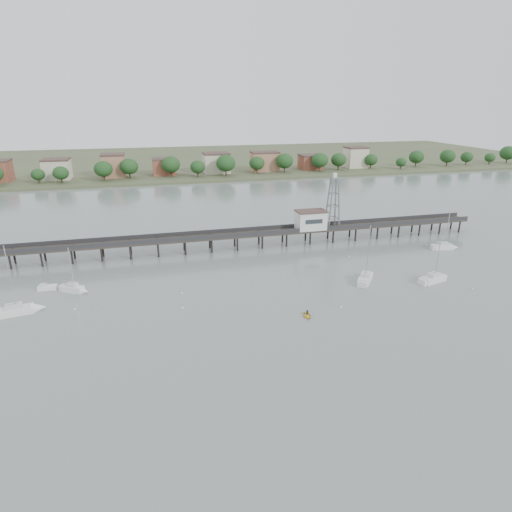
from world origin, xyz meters
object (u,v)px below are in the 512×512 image
at_px(sailboat_a, 23,310).
at_px(white_tender, 47,288).
at_px(lattice_tower, 333,203).
at_px(sailboat_d, 437,278).
at_px(pier, 223,236).
at_px(sailboat_c, 366,277).
at_px(sailboat_e, 447,247).
at_px(yellow_dinghy, 307,316).
at_px(sailboat_b, 76,289).

distance_m(sailboat_a, white_tender, 10.66).
relative_size(lattice_tower, sailboat_d, 1.16).
xyz_separation_m(pier, sailboat_a, (-43.58, -27.26, -3.16)).
relative_size(pier, lattice_tower, 9.68).
relative_size(pier, sailboat_d, 11.21).
xyz_separation_m(sailboat_a, sailboat_c, (71.42, -1.14, 0.00)).
bearing_deg(sailboat_d, pier, 127.52).
xyz_separation_m(sailboat_e, yellow_dinghy, (-50.55, -27.13, -0.65)).
relative_size(sailboat_b, white_tender, 2.69).
distance_m(pier, lattice_tower, 32.34).
distance_m(white_tender, yellow_dinghy, 55.85).
xyz_separation_m(pier, sailboat_e, (59.05, -14.77, -3.14)).
height_order(sailboat_d, sailboat_c, sailboat_c).
bearing_deg(sailboat_a, pier, 21.12).
height_order(sailboat_a, yellow_dinghy, sailboat_a).
bearing_deg(sailboat_c, pier, 83.07).
distance_m(pier, sailboat_c, 39.90).
bearing_deg(pier, sailboat_b, -150.53).
height_order(pier, yellow_dinghy, pier).
distance_m(sailboat_b, sailboat_d, 79.05).
height_order(lattice_tower, white_tender, lattice_tower).
distance_m(pier, yellow_dinghy, 42.92).
height_order(sailboat_a, sailboat_e, sailboat_a).
bearing_deg(sailboat_c, sailboat_d, -68.42).
bearing_deg(sailboat_c, lattice_tower, 31.30).
bearing_deg(white_tender, lattice_tower, 14.09).
relative_size(pier, sailboat_b, 14.51).
xyz_separation_m(sailboat_a, white_tender, (2.17, 10.43, -0.18)).
xyz_separation_m(lattice_tower, sailboat_c, (-3.66, -28.40, -10.46)).
relative_size(pier, yellow_dinghy, 54.03).
distance_m(sailboat_c, white_tender, 70.21).
xyz_separation_m(pier, white_tender, (-41.41, -16.83, -3.34)).
distance_m(pier, sailboat_a, 51.50).
bearing_deg(sailboat_e, yellow_dinghy, -140.34).
bearing_deg(white_tender, sailboat_d, -9.79).
height_order(lattice_tower, sailboat_b, lattice_tower).
distance_m(sailboat_d, sailboat_e, 24.38).
bearing_deg(sailboat_a, sailboat_e, -3.97).
distance_m(lattice_tower, yellow_dinghy, 49.07).
relative_size(pier, sailboat_e, 13.16).
relative_size(sailboat_b, sailboat_d, 0.77).
height_order(lattice_tower, sailboat_a, lattice_tower).
xyz_separation_m(sailboat_d, sailboat_c, (-15.04, 4.62, -0.00)).
bearing_deg(yellow_dinghy, sailboat_a, 170.66).
distance_m(sailboat_c, sailboat_e, 34.06).
xyz_separation_m(sailboat_b, sailboat_d, (77.94, -13.21, -0.02)).
bearing_deg(sailboat_d, lattice_tower, 94.14).
relative_size(sailboat_d, sailboat_e, 1.17).
relative_size(sailboat_c, yellow_dinghy, 4.91).
relative_size(lattice_tower, sailboat_c, 1.14).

